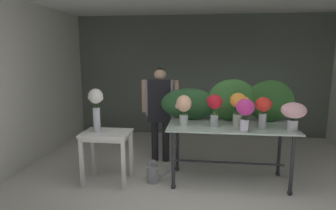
{
  "coord_description": "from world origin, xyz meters",
  "views": [
    {
      "loc": [
        0.04,
        -2.47,
        1.85
      ],
      "look_at": [
        -0.43,
        1.44,
        1.13
      ],
      "focal_mm": 29.99,
      "sensor_mm": 36.0,
      "label": 1
    }
  ],
  "objects_px": {
    "side_table_white": "(107,140)",
    "vase_crimson_roses": "(214,106)",
    "vase_sunset_lilies": "(238,105)",
    "watering_can": "(153,174)",
    "vase_scarlet_dahlias": "(263,108)",
    "vase_magenta_stock": "(245,111)",
    "display_table_glass": "(230,135)",
    "vase_peach_tulips": "(184,107)",
    "vase_white_roses_tall": "(96,105)",
    "florist": "(160,105)",
    "vase_blush_anemones": "(293,113)"
  },
  "relations": [
    {
      "from": "vase_peach_tulips",
      "to": "watering_can",
      "type": "xyz_separation_m",
      "value": [
        -0.43,
        -0.04,
        -0.99
      ]
    },
    {
      "from": "watering_can",
      "to": "side_table_white",
      "type": "bearing_deg",
      "value": -173.52
    },
    {
      "from": "vase_magenta_stock",
      "to": "vase_peach_tulips",
      "type": "bearing_deg",
      "value": 165.29
    },
    {
      "from": "vase_crimson_roses",
      "to": "vase_sunset_lilies",
      "type": "relative_size",
      "value": 0.96
    },
    {
      "from": "vase_peach_tulips",
      "to": "vase_blush_anemones",
      "type": "distance_m",
      "value": 1.44
    },
    {
      "from": "watering_can",
      "to": "display_table_glass",
      "type": "bearing_deg",
      "value": 7.53
    },
    {
      "from": "display_table_glass",
      "to": "side_table_white",
      "type": "relative_size",
      "value": 2.33
    },
    {
      "from": "vase_peach_tulips",
      "to": "side_table_white",
      "type": "bearing_deg",
      "value": -173.85
    },
    {
      "from": "vase_white_roses_tall",
      "to": "florist",
      "type": "bearing_deg",
      "value": 49.73
    },
    {
      "from": "display_table_glass",
      "to": "florist",
      "type": "xyz_separation_m",
      "value": [
        -1.11,
        0.7,
        0.3
      ]
    },
    {
      "from": "side_table_white",
      "to": "vase_magenta_stock",
      "type": "height_order",
      "value": "vase_magenta_stock"
    },
    {
      "from": "vase_peach_tulips",
      "to": "vase_white_roses_tall",
      "type": "bearing_deg",
      "value": -174.52
    },
    {
      "from": "vase_peach_tulips",
      "to": "vase_sunset_lilies",
      "type": "xyz_separation_m",
      "value": [
        0.76,
        0.07,
        0.03
      ]
    },
    {
      "from": "florist",
      "to": "display_table_glass",
      "type": "bearing_deg",
      "value": -32.01
    },
    {
      "from": "florist",
      "to": "vase_peach_tulips",
      "type": "xyz_separation_m",
      "value": [
        0.45,
        -0.8,
        0.11
      ]
    },
    {
      "from": "vase_magenta_stock",
      "to": "display_table_glass",
      "type": "bearing_deg",
      "value": 114.69
    },
    {
      "from": "side_table_white",
      "to": "vase_scarlet_dahlias",
      "type": "distance_m",
      "value": 2.22
    },
    {
      "from": "side_table_white",
      "to": "vase_crimson_roses",
      "type": "bearing_deg",
      "value": 4.42
    },
    {
      "from": "vase_blush_anemones",
      "to": "vase_crimson_roses",
      "type": "bearing_deg",
      "value": 173.56
    },
    {
      "from": "vase_crimson_roses",
      "to": "vase_scarlet_dahlias",
      "type": "height_order",
      "value": "vase_crimson_roses"
    },
    {
      "from": "florist",
      "to": "watering_can",
      "type": "relative_size",
      "value": 4.6
    },
    {
      "from": "vase_blush_anemones",
      "to": "vase_peach_tulips",
      "type": "bearing_deg",
      "value": 175.43
    },
    {
      "from": "vase_peach_tulips",
      "to": "vase_scarlet_dahlias",
      "type": "bearing_deg",
      "value": -1.43
    },
    {
      "from": "vase_crimson_roses",
      "to": "vase_magenta_stock",
      "type": "xyz_separation_m",
      "value": [
        0.38,
        -0.21,
        -0.01
      ]
    },
    {
      "from": "florist",
      "to": "vase_scarlet_dahlias",
      "type": "height_order",
      "value": "florist"
    },
    {
      "from": "side_table_white",
      "to": "florist",
      "type": "xyz_separation_m",
      "value": [
        0.64,
        0.91,
        0.36
      ]
    },
    {
      "from": "vase_crimson_roses",
      "to": "vase_magenta_stock",
      "type": "distance_m",
      "value": 0.44
    },
    {
      "from": "vase_blush_anemones",
      "to": "vase_white_roses_tall",
      "type": "distance_m",
      "value": 2.66
    },
    {
      "from": "florist",
      "to": "vase_crimson_roses",
      "type": "relative_size",
      "value": 3.6
    },
    {
      "from": "vase_peach_tulips",
      "to": "vase_white_roses_tall",
      "type": "xyz_separation_m",
      "value": [
        -1.23,
        -0.12,
        0.02
      ]
    },
    {
      "from": "display_table_glass",
      "to": "vase_scarlet_dahlias",
      "type": "relative_size",
      "value": 4.08
    },
    {
      "from": "vase_white_roses_tall",
      "to": "watering_can",
      "type": "bearing_deg",
      "value": 5.38
    },
    {
      "from": "florist",
      "to": "vase_white_roses_tall",
      "type": "height_order",
      "value": "florist"
    },
    {
      "from": "display_table_glass",
      "to": "vase_white_roses_tall",
      "type": "xyz_separation_m",
      "value": [
        -1.89,
        -0.22,
        0.43
      ]
    },
    {
      "from": "display_table_glass",
      "to": "vase_blush_anemones",
      "type": "bearing_deg",
      "value": -15.65
    },
    {
      "from": "vase_white_roses_tall",
      "to": "vase_crimson_roses",
      "type": "bearing_deg",
      "value": 4.06
    },
    {
      "from": "vase_scarlet_dahlias",
      "to": "vase_white_roses_tall",
      "type": "distance_m",
      "value": 2.3
    },
    {
      "from": "display_table_glass",
      "to": "florist",
      "type": "height_order",
      "value": "florist"
    },
    {
      "from": "vase_magenta_stock",
      "to": "watering_can",
      "type": "height_order",
      "value": "vase_magenta_stock"
    },
    {
      "from": "florist",
      "to": "vase_scarlet_dahlias",
      "type": "xyz_separation_m",
      "value": [
        1.52,
        -0.82,
        0.13
      ]
    },
    {
      "from": "side_table_white",
      "to": "watering_can",
      "type": "bearing_deg",
      "value": 6.48
    },
    {
      "from": "florist",
      "to": "watering_can",
      "type": "distance_m",
      "value": 1.21
    },
    {
      "from": "display_table_glass",
      "to": "vase_peach_tulips",
      "type": "xyz_separation_m",
      "value": [
        -0.66,
        -0.1,
        0.41
      ]
    },
    {
      "from": "vase_peach_tulips",
      "to": "vase_sunset_lilies",
      "type": "relative_size",
      "value": 0.93
    },
    {
      "from": "vase_crimson_roses",
      "to": "vase_blush_anemones",
      "type": "distance_m",
      "value": 1.02
    },
    {
      "from": "side_table_white",
      "to": "vase_sunset_lilies",
      "type": "bearing_deg",
      "value": 5.94
    },
    {
      "from": "watering_can",
      "to": "vase_scarlet_dahlias",
      "type": "bearing_deg",
      "value": 0.62
    },
    {
      "from": "vase_sunset_lilies",
      "to": "vase_scarlet_dahlias",
      "type": "bearing_deg",
      "value": -17.87
    },
    {
      "from": "side_table_white",
      "to": "vase_magenta_stock",
      "type": "bearing_deg",
      "value": -2.83
    },
    {
      "from": "vase_magenta_stock",
      "to": "watering_can",
      "type": "xyz_separation_m",
      "value": [
        -1.24,
        0.17,
        -1.01
      ]
    }
  ]
}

